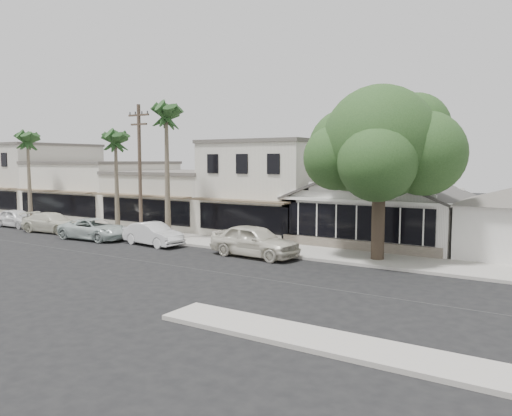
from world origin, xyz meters
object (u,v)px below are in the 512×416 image
Objects in this scene: car_0 at (255,241)px; shade_tree at (380,146)px; utility_pole at (140,168)px; car_4 at (17,218)px; car_2 at (94,229)px; car_1 at (153,234)px; car_3 at (52,223)px.

car_0 is 0.57× the size of shade_tree.
utility_pole is 13.68m from car_4.
utility_pole is 1.77× the size of car_2.
car_2 is 0.55× the size of shade_tree.
car_1 is 0.86× the size of car_2.
car_1 is at bearing -28.37° from utility_pole.
car_3 is at bearing 94.31° from car_0.
car_0 reaches higher than car_4.
car_3 is 5.01m from car_4.
utility_pole is 10.50m from car_0.
car_2 is (-5.00, -0.41, -0.01)m from car_1.
car_2 is at bearing 97.09° from car_0.
car_3 is at bearing -173.49° from shade_tree.
car_1 is 15.36m from car_4.
car_3 is (-10.35, 0.15, 0.01)m from car_1.
shade_tree is at bearing -63.22° from car_0.
car_0 is at bearing -96.78° from car_3.
utility_pole is at bearing -88.29° from car_4.
car_3 is 1.18× the size of car_4.
utility_pole is 5.16m from car_2.
car_2 is (-12.38, -0.70, -0.18)m from car_0.
car_3 reaches higher than car_1.
car_1 is 10.35m from car_3.
shade_tree reaches higher than car_0.
car_3 is at bearing -95.37° from car_4.
car_4 is at bearing 94.96° from car_1.
shade_tree reaches higher than car_2.
car_3 is at bearing 80.12° from car_2.
utility_pole is at bearing -62.11° from car_2.
shade_tree is (23.86, 2.72, 5.32)m from car_3.
car_3 is 0.55× the size of shade_tree.
shade_tree is (18.52, 3.29, 5.35)m from car_2.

